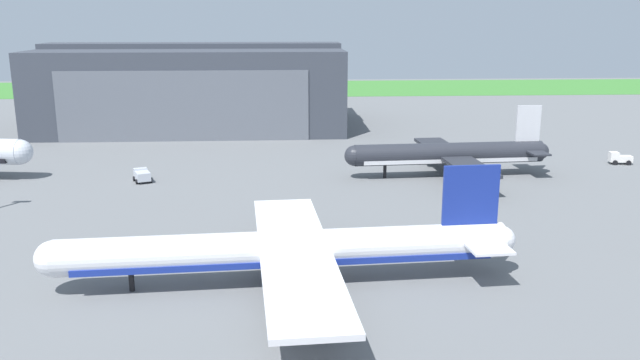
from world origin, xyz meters
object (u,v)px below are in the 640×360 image
at_px(airliner_near_right, 288,250).
at_px(fuel_bowser, 619,158).
at_px(maintenance_hangar, 195,87).
at_px(baggage_tug, 142,175).
at_px(airliner_far_left, 449,154).

xyz_separation_m(airliner_near_right, fuel_bowser, (62.49, 52.70, -2.53)).
relative_size(maintenance_hangar, baggage_tug, 16.48).
xyz_separation_m(maintenance_hangar, fuel_bowser, (84.27, -49.03, -8.67)).
xyz_separation_m(airliner_far_left, fuel_bowser, (34.29, 7.46, -2.73)).
bearing_deg(maintenance_hangar, fuel_bowser, -30.19).
bearing_deg(baggage_tug, fuel_bowser, 5.53).
height_order(airliner_near_right, baggage_tug, airliner_near_right).
height_order(maintenance_hangar, airliner_far_left, maintenance_hangar).
bearing_deg(airliner_near_right, baggage_tug, 118.23).
distance_m(maintenance_hangar, baggage_tug, 58.08).
relative_size(airliner_far_left, fuel_bowser, 8.49).
relative_size(maintenance_hangar, airliner_near_right, 1.47).
bearing_deg(fuel_bowser, maintenance_hangar, 149.81).
xyz_separation_m(baggage_tug, fuel_bowser, (86.29, 8.36, 0.02)).
bearing_deg(airliner_far_left, airliner_near_right, -121.94).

